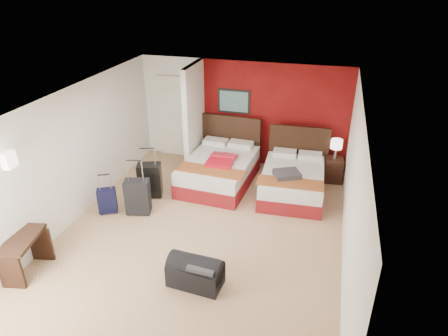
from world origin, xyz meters
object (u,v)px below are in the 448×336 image
(red_suitcase_open, at_px, (222,160))
(suitcase_black, at_px, (150,181))
(duffel_bag, at_px, (195,273))
(desk, at_px, (26,256))
(bed_right, at_px, (292,183))
(suitcase_navy, at_px, (107,202))
(bed_left, at_px, (219,171))
(table_lamp, at_px, (336,149))
(suitcase_charcoal, at_px, (138,198))
(nightstand, at_px, (333,170))

(red_suitcase_open, xyz_separation_m, suitcase_black, (-1.34, -0.83, -0.29))
(duffel_bag, height_order, desk, desk)
(bed_right, height_order, red_suitcase_open, red_suitcase_open)
(red_suitcase_open, height_order, duffel_bag, red_suitcase_open)
(suitcase_navy, xyz_separation_m, desk, (-0.31, -1.92, 0.09))
(bed_left, height_order, duffel_bag, bed_left)
(table_lamp, bearing_deg, suitcase_charcoal, -146.67)
(bed_left, bearing_deg, suitcase_charcoal, -122.88)
(bed_right, height_order, suitcase_navy, bed_right)
(bed_right, bearing_deg, bed_left, 175.67)
(table_lamp, bearing_deg, bed_right, -133.80)
(duffel_bag, relative_size, desk, 1.01)
(bed_left, distance_m, nightstand, 2.59)
(suitcase_charcoal, bearing_deg, nightstand, 18.98)
(bed_right, bearing_deg, red_suitcase_open, 179.26)
(bed_right, xyz_separation_m, suitcase_charcoal, (-2.84, -1.55, 0.07))
(bed_left, xyz_separation_m, desk, (-2.09, -3.67, 0.04))
(suitcase_navy, height_order, duffel_bag, suitcase_navy)
(nightstand, xyz_separation_m, suitcase_charcoal, (-3.66, -2.40, 0.07))
(bed_right, relative_size, table_lamp, 4.03)
(table_lamp, height_order, suitcase_charcoal, table_lamp)
(table_lamp, bearing_deg, bed_left, -161.96)
(suitcase_black, height_order, suitcase_navy, suitcase_black)
(desk, bearing_deg, suitcase_black, 61.27)
(red_suitcase_open, bearing_deg, table_lamp, 21.17)
(suitcase_black, bearing_deg, bed_left, 19.90)
(bed_left, distance_m, suitcase_black, 1.55)
(bed_right, distance_m, desk, 5.20)
(red_suitcase_open, distance_m, nightstand, 2.56)
(bed_left, distance_m, desk, 4.23)
(suitcase_charcoal, bearing_deg, bed_left, 38.99)
(table_lamp, bearing_deg, desk, -135.54)
(nightstand, height_order, duffel_bag, nightstand)
(red_suitcase_open, relative_size, duffel_bag, 0.93)
(suitcase_navy, bearing_deg, red_suitcase_open, 13.63)
(bed_right, relative_size, suitcase_navy, 3.74)
(bed_left, distance_m, table_lamp, 2.64)
(bed_right, height_order, nightstand, nightstand)
(desk, bearing_deg, suitcase_navy, 69.48)
(suitcase_charcoal, xyz_separation_m, desk, (-0.90, -2.07, -0.01))
(suitcase_black, height_order, desk, suitcase_black)
(bed_right, xyz_separation_m, duffel_bag, (-1.10, -3.16, -0.07))
(suitcase_navy, bearing_deg, bed_left, 16.86)
(red_suitcase_open, bearing_deg, suitcase_navy, -138.56)
(desk, bearing_deg, bed_right, 32.63)
(red_suitcase_open, distance_m, suitcase_black, 1.60)
(nightstand, relative_size, suitcase_black, 0.77)
(table_lamp, relative_size, suitcase_black, 0.63)
(bed_left, relative_size, red_suitcase_open, 2.62)
(suitcase_navy, distance_m, duffel_bag, 2.75)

